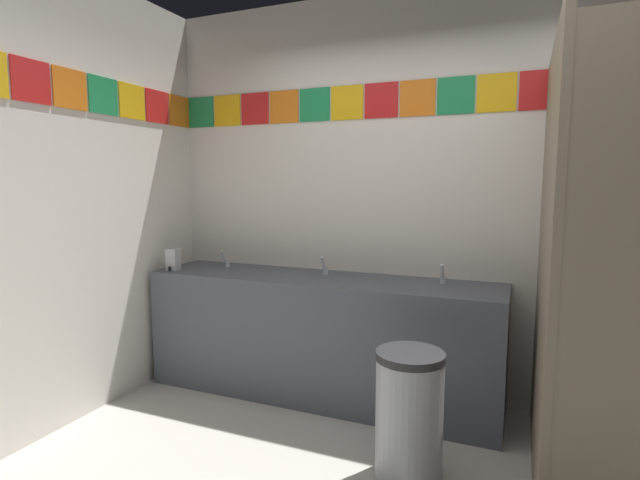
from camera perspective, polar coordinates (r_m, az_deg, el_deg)
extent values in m
cube|color=silver|center=(3.44, 13.27, 4.87)|extent=(4.00, 0.08, 2.80)
cube|color=#1E8C4C|center=(4.18, -13.76, 14.31)|extent=(0.24, 0.01, 0.24)
cube|color=yellow|center=(4.03, -10.81, 14.65)|extent=(0.24, 0.01, 0.24)
cube|color=red|center=(3.90, -7.63, 14.98)|extent=(0.24, 0.01, 0.24)
cube|color=orange|center=(3.79, -4.24, 15.28)|extent=(0.24, 0.01, 0.24)
cube|color=#1E8C4C|center=(3.68, -0.64, 15.54)|extent=(0.24, 0.01, 0.24)
cube|color=yellow|center=(3.59, 3.17, 15.75)|extent=(0.24, 0.01, 0.24)
cube|color=red|center=(3.52, 7.17, 15.90)|extent=(0.24, 0.01, 0.24)
cube|color=orange|center=(3.46, 11.33, 15.98)|extent=(0.24, 0.01, 0.24)
cube|color=#1E8C4C|center=(3.42, 15.61, 15.98)|extent=(0.24, 0.01, 0.24)
cube|color=yellow|center=(3.39, 19.97, 15.89)|extent=(0.24, 0.01, 0.24)
cube|color=red|center=(3.39, 24.36, 15.72)|extent=(0.24, 0.01, 0.24)
cube|color=orange|center=(3.40, 28.73, 15.45)|extent=(0.24, 0.01, 0.24)
cube|color=#1E8C4C|center=(3.43, 33.02, 15.11)|extent=(0.24, 0.01, 0.24)
cube|color=silver|center=(3.18, -32.33, 3.86)|extent=(0.08, 3.04, 2.80)
cube|color=red|center=(3.27, -30.73, 15.73)|extent=(0.01, 0.24, 0.24)
cube|color=orange|center=(3.43, -27.21, 15.47)|extent=(0.01, 0.24, 0.24)
cube|color=#1E8C4C|center=(3.59, -24.02, 15.18)|extent=(0.01, 0.24, 0.24)
cube|color=yellow|center=(3.77, -21.13, 14.88)|extent=(0.01, 0.24, 0.24)
cube|color=red|center=(3.96, -18.52, 14.58)|extent=(0.01, 0.24, 0.24)
cube|color=orange|center=(4.15, -16.15, 14.28)|extent=(0.01, 0.24, 0.24)
cube|color=#4C515B|center=(3.49, -0.05, -11.26)|extent=(2.47, 0.58, 0.85)
cube|color=#4C515B|center=(3.64, 1.63, -4.23)|extent=(2.47, 0.03, 0.08)
cylinder|color=#E8E9C9|center=(3.75, -11.92, -4.26)|extent=(0.34, 0.34, 0.10)
cylinder|color=#E8E9C9|center=(3.36, -0.24, -5.40)|extent=(0.34, 0.34, 0.10)
cylinder|color=#E8E9C9|center=(3.14, 13.80, -6.47)|extent=(0.34, 0.34, 0.10)
cylinder|color=silver|center=(3.85, -10.77, -2.74)|extent=(0.04, 0.04, 0.05)
cylinder|color=silver|center=(3.80, -11.21, -1.81)|extent=(0.02, 0.06, 0.09)
cylinder|color=silver|center=(3.47, 0.66, -3.66)|extent=(0.04, 0.04, 0.05)
cylinder|color=silver|center=(3.42, 0.34, -2.65)|extent=(0.02, 0.06, 0.09)
cylinder|color=silver|center=(3.26, 14.22, -4.56)|extent=(0.04, 0.04, 0.05)
cylinder|color=silver|center=(3.20, 14.13, -3.50)|extent=(0.02, 0.06, 0.09)
cube|color=#B7BABF|center=(3.80, -16.81, -2.21)|extent=(0.09, 0.07, 0.16)
cylinder|color=black|center=(3.77, -17.21, -3.21)|extent=(0.02, 0.02, 0.03)
cube|color=#726651|center=(2.68, 24.99, -2.70)|extent=(0.04, 1.40, 2.19)
cylinder|color=silver|center=(2.00, 26.45, -2.66)|extent=(0.02, 0.02, 0.10)
cube|color=white|center=(3.28, 33.38, -10.96)|extent=(0.34, 0.17, 0.34)
cylinder|color=#999EA3|center=(2.67, 10.37, -19.88)|extent=(0.34, 0.34, 0.62)
cylinder|color=#262628|center=(2.54, 10.53, -13.18)|extent=(0.35, 0.35, 0.04)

